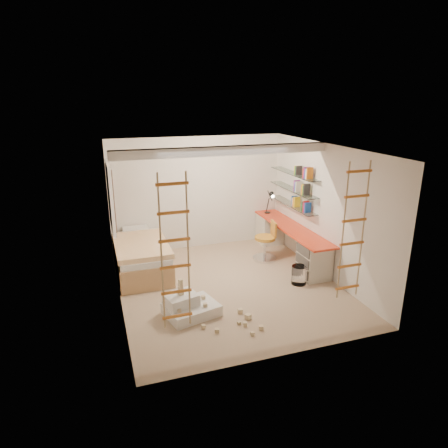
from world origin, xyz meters
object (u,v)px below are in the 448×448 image
object	(u,v)px
bed	(141,256)
play_platform	(188,307)
swivel_chair	(266,246)
desk	(290,241)

from	to	relation	value
bed	play_platform	world-z (taller)	bed
bed	swivel_chair	xyz separation A→B (m)	(2.67, -0.25, -0.01)
desk	play_platform	distance (m)	3.15
bed	play_platform	distance (m)	2.06
desk	swivel_chair	xyz separation A→B (m)	(-0.52, 0.11, -0.08)
desk	swivel_chair	size ratio (longest dim) A/B	3.21
swivel_chair	bed	bearing A→B (deg)	174.57
desk	bed	size ratio (longest dim) A/B	1.40
swivel_chair	play_platform	world-z (taller)	swivel_chair
swivel_chair	desk	bearing A→B (deg)	-11.86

